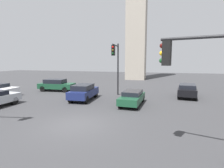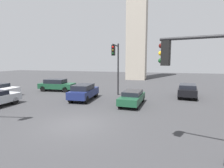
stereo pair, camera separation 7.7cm
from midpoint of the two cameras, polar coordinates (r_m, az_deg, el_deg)
ground_plane at (r=11.40m, az=-11.18°, el=-12.34°), size 96.63×96.63×0.00m
traffic_light_1 at (r=18.89m, az=1.37°, el=7.73°), size 0.34×2.70×5.60m
traffic_light_2 at (r=7.54m, az=24.98°, el=3.92°), size 2.64×0.89×4.88m
car_1 at (r=17.84m, az=-8.73°, el=-2.38°), size 1.98×4.22×1.52m
car_2 at (r=20.50m, az=22.67°, el=-1.74°), size 2.23×4.43×1.37m
car_4 at (r=15.82m, az=6.48°, el=-4.15°), size 1.83×4.07×1.21m
car_6 at (r=23.79m, az=-16.83°, el=-0.21°), size 4.43×2.20×1.48m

